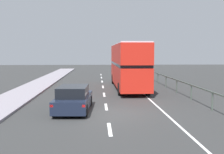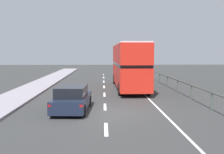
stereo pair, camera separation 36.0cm
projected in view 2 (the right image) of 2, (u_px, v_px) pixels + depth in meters
ground_plane at (105, 114)px, 14.95m from camera, size 75.01×120.00×0.10m
lane_paint_markings at (128, 92)px, 23.14m from camera, size 3.30×46.00×0.01m
bridge_side_railing at (172, 80)px, 24.03m from camera, size 0.10×42.00×1.10m
double_decker_bus_red at (129, 65)px, 24.88m from camera, size 2.55×11.12×4.13m
hatchback_car_near at (72, 99)px, 15.50m from camera, size 2.01×4.46×1.43m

